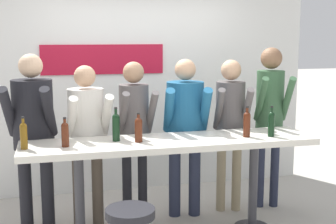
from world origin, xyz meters
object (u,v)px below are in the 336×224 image
tasting_table (170,153)px  wine_bottle_5 (24,134)px  person_center (185,121)px  wine_bottle_3 (271,123)px  wine_bottle_2 (65,133)px  person_left (86,128)px  person_right (270,107)px  person_center_right (230,118)px  wine_bottle_0 (247,123)px  person_far_left (33,124)px  wine_bottle_4 (116,126)px  wine_bottle_1 (139,129)px  person_center_left (134,122)px

tasting_table → wine_bottle_5: (-1.33, -0.05, 0.26)m
person_center → wine_bottle_3: 0.93m
wine_bottle_2 → person_left: bearing=67.1°
person_center → wine_bottle_3: size_ratio=5.70×
person_center → wine_bottle_5: (-1.62, -0.55, 0.06)m
person_left → wine_bottle_3: (1.74, -0.60, 0.09)m
person_right → wine_bottle_3: size_ratio=6.07×
person_center_right → wine_bottle_0: (-0.07, -0.60, 0.05)m
person_left → person_right: bearing=-5.6°
wine_bottle_2 → wine_bottle_3: (1.97, -0.06, 0.01)m
person_center → person_center_right: (0.52, 0.03, 0.01)m
person_center_right → wine_bottle_3: (0.17, -0.64, 0.05)m
person_far_left → person_left: (0.52, 0.00, -0.07)m
person_left → wine_bottle_3: person_left is taller
person_center_right → wine_bottle_4: 1.40m
person_right → person_center: bearing=-167.2°
wine_bottle_0 → wine_bottle_2: 1.73m
person_left → wine_bottle_0: size_ratio=5.52×
wine_bottle_3 → tasting_table: bearing=173.8°
person_right → wine_bottle_2: person_right is taller
person_right → wine_bottle_5: size_ratio=6.38×
person_center_right → wine_bottle_4: person_center_right is taller
person_left → wine_bottle_5: size_ratio=5.81×
tasting_table → wine_bottle_1: size_ratio=10.14×
person_far_left → person_left: size_ratio=1.07×
tasting_table → person_far_left: 1.38m
wine_bottle_0 → wine_bottle_1: bearing=177.8°
wine_bottle_2 → wine_bottle_1: bearing=1.8°
wine_bottle_5 → person_far_left: bearing=83.4°
person_center_left → wine_bottle_0: bearing=-34.3°
tasting_table → wine_bottle_4: 0.58m
person_left → wine_bottle_0: person_left is taller
person_center_right → wine_bottle_3: size_ratio=5.65×
tasting_table → wine_bottle_5: bearing=-177.8°
wine_bottle_1 → wine_bottle_4: (-0.20, 0.09, 0.02)m
person_center_right → wine_bottle_2: 1.88m
person_center_left → person_right: bearing=-3.4°
person_right → wine_bottle_0: person_right is taller
wine_bottle_3 → person_far_left: bearing=165.3°
person_center_left → wine_bottle_2: 0.93m
person_center_left → wine_bottle_2: person_center_left is taller
person_center_left → wine_bottle_5: person_center_left is taller
person_center_left → person_center: 0.54m
wine_bottle_5 → wine_bottle_3: bearing=-1.4°
tasting_table → wine_bottle_2: (-0.98, -0.05, 0.25)m
wine_bottle_1 → person_center_left: bearing=83.9°
wine_bottle_1 → wine_bottle_2: (-0.66, -0.02, -0.00)m
wine_bottle_4 → wine_bottle_1: bearing=-25.4°
person_center_left → person_center: person_center is taller
wine_bottle_3 → wine_bottle_1: bearing=176.5°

